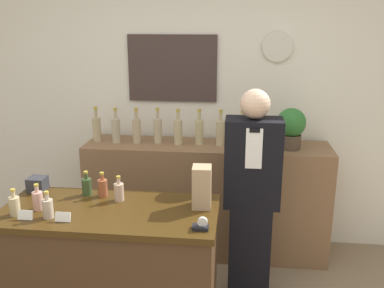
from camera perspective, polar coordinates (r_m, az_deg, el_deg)
name	(u,v)px	position (r m, az deg, el deg)	size (l,w,h in m)	color
back_wall	(194,99)	(3.92, 0.28, 5.98)	(5.20, 0.09, 2.70)	silver
back_shelf	(206,199)	(3.87, 1.93, -7.32)	(2.12, 0.48, 1.01)	brown
display_counter	(113,277)	(2.90, -10.50, -17.06)	(1.32, 0.62, 0.94)	#422B19
shopkeeper	(251,197)	(3.19, 7.91, -7.06)	(0.40, 0.25, 1.60)	black
potted_plant	(291,127)	(3.63, 13.07, 2.26)	(0.24, 0.24, 0.34)	#4C3D2D
paper_bag	(202,187)	(2.61, 1.31, -5.74)	(0.12, 0.13, 0.26)	tan
tape_dispenser	(201,226)	(2.38, 1.22, -10.81)	(0.09, 0.06, 0.07)	black
price_card_left	(25,215)	(2.66, -21.35, -8.81)	(0.09, 0.02, 0.06)	white
price_card_right	(63,217)	(2.57, -16.84, -9.30)	(0.09, 0.02, 0.06)	white
gift_box	(37,184)	(3.06, -19.91, -5.02)	(0.12, 0.12, 0.09)	#2D2D33
counter_bottle_0	(15,205)	(2.73, -22.59, -7.57)	(0.06, 0.06, 0.16)	tan
counter_bottle_1	(38,200)	(2.76, -19.88, -7.03)	(0.06, 0.06, 0.16)	tan
counter_bottle_2	(48,208)	(2.63, -18.67, -8.08)	(0.06, 0.06, 0.16)	tan
counter_bottle_3	(87,186)	(2.89, -13.87, -5.47)	(0.06, 0.06, 0.16)	#324926
counter_bottle_4	(103,187)	(2.84, -11.83, -5.66)	(0.06, 0.06, 0.16)	brown
counter_bottle_5	(119,191)	(2.76, -9.72, -6.24)	(0.06, 0.06, 0.16)	tan
shelf_bottle_0	(97,128)	(3.87, -12.58, 2.05)	(0.07, 0.07, 0.31)	tan
shelf_bottle_1	(116,130)	(3.79, -10.11, 1.89)	(0.07, 0.07, 0.31)	tan
shelf_bottle_2	(137,130)	(3.76, -7.39, 1.87)	(0.07, 0.07, 0.31)	tan
shelf_bottle_3	(158,130)	(3.74, -4.57, 1.90)	(0.07, 0.07, 0.31)	tan
shelf_bottle_4	(178,131)	(3.69, -1.87, 1.73)	(0.07, 0.07, 0.31)	tan
shelf_bottle_5	(199,131)	(3.68, 0.98, 1.70)	(0.07, 0.07, 0.31)	tan
shelf_bottle_6	(220,132)	(3.66, 3.81, 1.59)	(0.07, 0.07, 0.31)	tan
shelf_bottle_7	(242,132)	(3.68, 6.67, 1.59)	(0.07, 0.07, 0.31)	tan
shelf_bottle_8	(263,133)	(3.68, 9.51, 1.49)	(0.07, 0.07, 0.31)	#B5AF86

